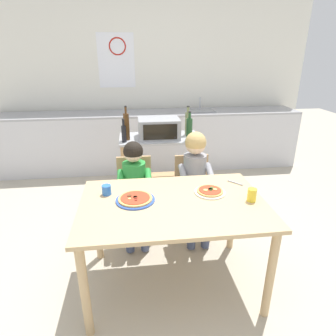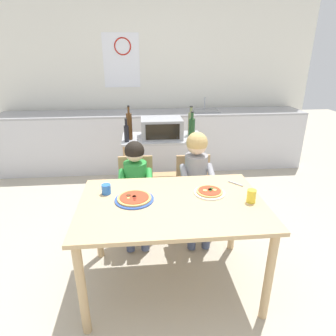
% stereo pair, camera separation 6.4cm
% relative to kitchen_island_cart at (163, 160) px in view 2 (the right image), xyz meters
% --- Properties ---
extents(ground_plane, '(11.93, 11.93, 0.00)m').
position_rel_kitchen_island_cart_xyz_m(ground_plane, '(-0.04, -0.21, -0.56)').
color(ground_plane, '#B7AD99').
extents(back_wall_tiled, '(5.25, 0.14, 2.70)m').
position_rel_kitchen_island_cart_xyz_m(back_wall_tiled, '(-0.04, 1.64, 0.79)').
color(back_wall_tiled, white).
rests_on(back_wall_tiled, ground).
extents(kitchen_counter, '(4.73, 0.60, 1.11)m').
position_rel_kitchen_island_cart_xyz_m(kitchen_counter, '(-0.04, 1.23, -0.11)').
color(kitchen_counter, silver).
rests_on(kitchen_counter, ground).
extents(kitchen_island_cart, '(0.94, 0.52, 0.86)m').
position_rel_kitchen_island_cart_xyz_m(kitchen_island_cart, '(0.00, 0.00, 0.00)').
color(kitchen_island_cart, '#B7BABF').
rests_on(kitchen_island_cart, ground).
extents(toaster_oven, '(0.47, 0.36, 0.23)m').
position_rel_kitchen_island_cart_xyz_m(toaster_oven, '(-0.01, -0.02, 0.41)').
color(toaster_oven, '#999BA0').
rests_on(toaster_oven, kitchen_island_cart).
extents(bottle_brown_beer, '(0.07, 0.07, 0.34)m').
position_rel_kitchen_island_cart_xyz_m(bottle_brown_beer, '(0.34, 0.06, 0.44)').
color(bottle_brown_beer, olive).
rests_on(bottle_brown_beer, kitchen_island_cart).
extents(bottle_dark_olive_oil, '(0.07, 0.07, 0.38)m').
position_rel_kitchen_island_cart_xyz_m(bottle_dark_olive_oil, '(-0.38, -0.06, 0.45)').
color(bottle_dark_olive_oil, '#4C2D14').
rests_on(bottle_dark_olive_oil, kitchen_island_cart).
extents(bottle_slim_sauce, '(0.05, 0.05, 0.26)m').
position_rel_kitchen_island_cart_xyz_m(bottle_slim_sauce, '(-0.41, -0.15, 0.40)').
color(bottle_slim_sauce, black).
rests_on(bottle_slim_sauce, kitchen_island_cart).
extents(bottle_squat_spirits, '(0.07, 0.07, 0.33)m').
position_rel_kitchen_island_cart_xyz_m(bottle_squat_spirits, '(0.31, -0.18, 0.43)').
color(bottle_squat_spirits, '#1E4723').
rests_on(bottle_squat_spirits, kitchen_island_cart).
extents(dining_table, '(1.37, 0.92, 0.76)m').
position_rel_kitchen_island_cart_xyz_m(dining_table, '(-0.04, -1.40, 0.10)').
color(dining_table, tan).
rests_on(dining_table, ground).
extents(dining_chair_left, '(0.36, 0.36, 0.81)m').
position_rel_kitchen_island_cart_xyz_m(dining_chair_left, '(-0.32, -0.64, -0.08)').
color(dining_chair_left, tan).
rests_on(dining_chair_left, ground).
extents(dining_chair_right, '(0.36, 0.36, 0.81)m').
position_rel_kitchen_island_cart_xyz_m(dining_chair_right, '(0.27, -0.66, -0.08)').
color(dining_chair_right, tan).
rests_on(dining_chair_right, ground).
extents(child_in_green_shirt, '(0.32, 0.42, 1.00)m').
position_rel_kitchen_island_cart_xyz_m(child_in_green_shirt, '(-0.32, -0.76, 0.09)').
color(child_in_green_shirt, '#424C6B').
rests_on(child_in_green_shirt, ground).
extents(child_in_grey_shirt, '(0.32, 0.42, 1.08)m').
position_rel_kitchen_island_cart_xyz_m(child_in_grey_shirt, '(0.27, -0.78, 0.14)').
color(child_in_grey_shirt, '#424C6B').
rests_on(child_in_grey_shirt, ground).
extents(pizza_plate_blue_rimmed, '(0.29, 0.29, 0.03)m').
position_rel_kitchen_island_cart_xyz_m(pizza_plate_blue_rimmed, '(-0.32, -1.35, 0.21)').
color(pizza_plate_blue_rimmed, '#3356B7').
rests_on(pizza_plate_blue_rimmed, dining_table).
extents(pizza_plate_white, '(0.24, 0.24, 0.03)m').
position_rel_kitchen_island_cart_xyz_m(pizza_plate_white, '(0.27, -1.29, 0.21)').
color(pizza_plate_white, white).
rests_on(pizza_plate_white, dining_table).
extents(drinking_cup_yellow, '(0.07, 0.07, 0.10)m').
position_rel_kitchen_island_cart_xyz_m(drinking_cup_yellow, '(0.54, -1.46, 0.25)').
color(drinking_cup_yellow, yellow).
rests_on(drinking_cup_yellow, dining_table).
extents(drinking_cup_blue, '(0.07, 0.07, 0.08)m').
position_rel_kitchen_island_cart_xyz_m(drinking_cup_blue, '(-0.53, -1.22, 0.23)').
color(drinking_cup_blue, blue).
rests_on(drinking_cup_blue, dining_table).
extents(serving_spoon, '(0.10, 0.11, 0.01)m').
position_rel_kitchen_island_cart_xyz_m(serving_spoon, '(0.52, -1.15, 0.20)').
color(serving_spoon, '#B7BABF').
rests_on(serving_spoon, dining_table).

